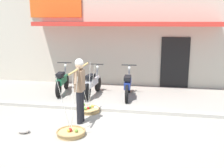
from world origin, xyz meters
TOP-DOWN VIEW (x-y plane):
  - ground_plane at (0.00, 0.00)m, footprint 90.00×90.00m
  - sidewalk_curb at (0.00, 0.70)m, footprint 20.00×0.24m
  - fruit_vendor at (-0.54, -0.34)m, footprint 0.22×1.66m
  - fruit_basket_left_side at (-0.52, -1.17)m, footprint 0.69×0.69m
  - fruit_basket_right_side at (-0.56, 0.50)m, footprint 0.69×0.69m
  - motorcycle_nearest_shop at (-2.05, 2.35)m, footprint 0.54×1.82m
  - motorcycle_second_in_row at (-0.86, 2.19)m, footprint 0.54×1.82m
  - motorcycle_third_in_row at (0.40, 2.22)m, footprint 0.54×1.82m
  - storefront_building at (0.09, 6.53)m, footprint 13.00×6.00m
  - plastic_litter_bag at (-1.68, -1.25)m, footprint 0.28×0.22m

SIDE VIEW (x-z plane):
  - ground_plane at x=0.00m, z-range 0.00..0.00m
  - sidewalk_curb at x=0.00m, z-range 0.00..0.10m
  - plastic_litter_bag at x=-1.68m, z-range 0.00..0.14m
  - fruit_basket_left_side at x=-0.52m, z-range -0.65..0.80m
  - fruit_basket_right_side at x=-0.56m, z-range -0.65..0.80m
  - motorcycle_nearest_shop at x=-2.05m, z-range -0.09..1.00m
  - motorcycle_second_in_row at x=-0.86m, z-range -0.09..1.00m
  - motorcycle_third_in_row at x=0.40m, z-range -0.09..1.00m
  - fruit_vendor at x=-0.54m, z-range 0.13..1.83m
  - storefront_building at x=0.09m, z-range 0.00..4.20m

